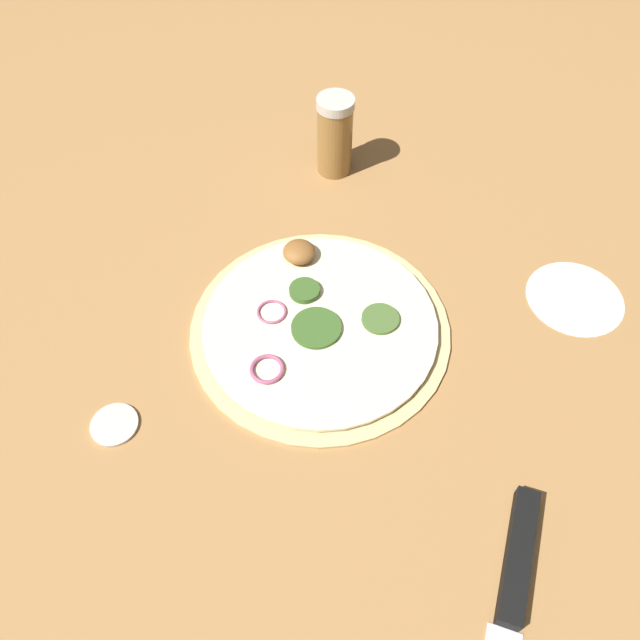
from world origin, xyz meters
TOP-DOWN VIEW (x-y plane):
  - ground_plane at (0.00, 0.00)m, footprint 3.00×3.00m
  - pizza at (-0.00, 0.00)m, footprint 0.28×0.28m
  - knife at (0.31, 0.04)m, footprint 0.24×0.21m
  - spice_jar at (-0.24, 0.12)m, footprint 0.05×0.05m
  - loose_cap at (0.03, -0.23)m, footprint 0.05×0.05m
  - flour_patch at (0.07, 0.28)m, footprint 0.11×0.11m

SIDE VIEW (x-z plane):
  - ground_plane at x=0.00m, z-range 0.00..0.00m
  - flour_patch at x=0.07m, z-range 0.00..0.00m
  - loose_cap at x=0.03m, z-range 0.00..0.01m
  - pizza at x=0.00m, z-range -0.01..0.02m
  - knife at x=0.31m, z-range 0.00..0.02m
  - spice_jar at x=-0.24m, z-range 0.00..0.11m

